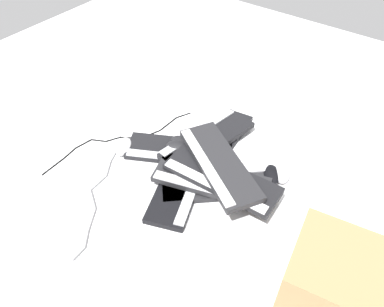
{
  "coord_description": "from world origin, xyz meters",
  "views": [
    {
      "loc": [
        0.63,
        -0.81,
        1.11
      ],
      "look_at": [
        -0.02,
        0.06,
        0.06
      ],
      "focal_mm": 35.0,
      "sensor_mm": 36.0,
      "label": 1
    }
  ],
  "objects_px": {
    "keyboard_2": "(179,151)",
    "mouse_0": "(211,139)",
    "keyboard_7": "(207,139)",
    "mouse_3": "(282,173)",
    "keyboard_0": "(219,184)",
    "keyboard_5": "(221,178)",
    "keyboard_4": "(211,180)",
    "mouse_4": "(272,175)",
    "keyboard_6": "(219,163)",
    "mouse_5": "(183,142)",
    "keyboard_1": "(217,141)",
    "keyboard_3": "(182,181)",
    "cardboard_box": "(330,281)",
    "mouse_1": "(123,147)",
    "mouse_2": "(179,146)"
  },
  "relations": [
    {
      "from": "keyboard_7",
      "to": "cardboard_box",
      "type": "xyz_separation_m",
      "value": [
        0.66,
        -0.35,
        0.08
      ]
    },
    {
      "from": "keyboard_2",
      "to": "keyboard_3",
      "type": "xyz_separation_m",
      "value": [
        0.11,
        -0.13,
        0.0
      ]
    },
    {
      "from": "keyboard_5",
      "to": "cardboard_box",
      "type": "height_order",
      "value": "cardboard_box"
    },
    {
      "from": "mouse_4",
      "to": "keyboard_2",
      "type": "bearing_deg",
      "value": 73.59
    },
    {
      "from": "keyboard_1",
      "to": "mouse_2",
      "type": "bearing_deg",
      "value": -120.42
    },
    {
      "from": "keyboard_4",
      "to": "keyboard_7",
      "type": "height_order",
      "value": "same"
    },
    {
      "from": "keyboard_5",
      "to": "mouse_0",
      "type": "relative_size",
      "value": 4.06
    },
    {
      "from": "keyboard_5",
      "to": "keyboard_0",
      "type": "bearing_deg",
      "value": 137.43
    },
    {
      "from": "mouse_5",
      "to": "cardboard_box",
      "type": "bearing_deg",
      "value": -32.52
    },
    {
      "from": "mouse_2",
      "to": "keyboard_6",
      "type": "bearing_deg",
      "value": -44.43
    },
    {
      "from": "keyboard_0",
      "to": "mouse_4",
      "type": "distance_m",
      "value": 0.21
    },
    {
      "from": "mouse_1",
      "to": "mouse_4",
      "type": "distance_m",
      "value": 0.63
    },
    {
      "from": "keyboard_1",
      "to": "keyboard_7",
      "type": "distance_m",
      "value": 0.06
    },
    {
      "from": "keyboard_1",
      "to": "keyboard_7",
      "type": "bearing_deg",
      "value": -118.09
    },
    {
      "from": "keyboard_3",
      "to": "keyboard_4",
      "type": "xyz_separation_m",
      "value": [
        0.1,
        0.05,
        0.03
      ]
    },
    {
      "from": "keyboard_6",
      "to": "keyboard_7",
      "type": "relative_size",
      "value": 0.99
    },
    {
      "from": "keyboard_7",
      "to": "mouse_1",
      "type": "relative_size",
      "value": 4.17
    },
    {
      "from": "keyboard_6",
      "to": "mouse_3",
      "type": "distance_m",
      "value": 0.27
    },
    {
      "from": "keyboard_1",
      "to": "mouse_4",
      "type": "bearing_deg",
      "value": -8.54
    },
    {
      "from": "keyboard_6",
      "to": "mouse_3",
      "type": "xyz_separation_m",
      "value": [
        0.19,
        0.17,
        -0.08
      ]
    },
    {
      "from": "keyboard_1",
      "to": "keyboard_5",
      "type": "height_order",
      "value": "keyboard_5"
    },
    {
      "from": "keyboard_4",
      "to": "keyboard_5",
      "type": "height_order",
      "value": "keyboard_5"
    },
    {
      "from": "keyboard_0",
      "to": "keyboard_1",
      "type": "bearing_deg",
      "value": 125.13
    },
    {
      "from": "keyboard_2",
      "to": "mouse_0",
      "type": "bearing_deg",
      "value": 37.14
    },
    {
      "from": "keyboard_2",
      "to": "mouse_2",
      "type": "relative_size",
      "value": 4.17
    },
    {
      "from": "keyboard_3",
      "to": "mouse_0",
      "type": "height_order",
      "value": "mouse_0"
    },
    {
      "from": "mouse_0",
      "to": "mouse_5",
      "type": "bearing_deg",
      "value": -175.05
    },
    {
      "from": "keyboard_5",
      "to": "mouse_3",
      "type": "height_order",
      "value": "keyboard_5"
    },
    {
      "from": "mouse_1",
      "to": "mouse_3",
      "type": "xyz_separation_m",
      "value": [
        0.62,
        0.26,
        0.0
      ]
    },
    {
      "from": "mouse_4",
      "to": "mouse_5",
      "type": "relative_size",
      "value": 1.0
    },
    {
      "from": "keyboard_3",
      "to": "keyboard_1",
      "type": "bearing_deg",
      "value": 93.53
    },
    {
      "from": "keyboard_3",
      "to": "keyboard_4",
      "type": "bearing_deg",
      "value": 26.54
    },
    {
      "from": "keyboard_3",
      "to": "keyboard_7",
      "type": "xyz_separation_m",
      "value": [
        -0.04,
        0.23,
        0.03
      ]
    },
    {
      "from": "keyboard_2",
      "to": "keyboard_5",
      "type": "relative_size",
      "value": 1.03
    },
    {
      "from": "keyboard_0",
      "to": "keyboard_5",
      "type": "xyz_separation_m",
      "value": [
        0.02,
        -0.02,
        0.06
      ]
    },
    {
      "from": "keyboard_7",
      "to": "cardboard_box",
      "type": "bearing_deg",
      "value": -27.91
    },
    {
      "from": "mouse_0",
      "to": "mouse_2",
      "type": "bearing_deg",
      "value": -163.66
    },
    {
      "from": "cardboard_box",
      "to": "mouse_3",
      "type": "bearing_deg",
      "value": 130.21
    },
    {
      "from": "mouse_4",
      "to": "keyboard_0",
      "type": "bearing_deg",
      "value": 105.41
    },
    {
      "from": "keyboard_3",
      "to": "keyboard_7",
      "type": "height_order",
      "value": "keyboard_7"
    },
    {
      "from": "keyboard_7",
      "to": "mouse_3",
      "type": "bearing_deg",
      "value": 5.79
    },
    {
      "from": "mouse_1",
      "to": "mouse_4",
      "type": "relative_size",
      "value": 1.0
    },
    {
      "from": "keyboard_5",
      "to": "keyboard_7",
      "type": "height_order",
      "value": "keyboard_5"
    },
    {
      "from": "keyboard_4",
      "to": "mouse_0",
      "type": "relative_size",
      "value": 4.22
    },
    {
      "from": "keyboard_4",
      "to": "mouse_5",
      "type": "height_order",
      "value": "mouse_5"
    },
    {
      "from": "keyboard_0",
      "to": "keyboard_7",
      "type": "xyz_separation_m",
      "value": [
        -0.16,
        0.16,
        0.03
      ]
    },
    {
      "from": "mouse_2",
      "to": "keyboard_2",
      "type": "bearing_deg",
      "value": 99.98
    },
    {
      "from": "keyboard_0",
      "to": "mouse_0",
      "type": "relative_size",
      "value": 3.88
    },
    {
      "from": "keyboard_4",
      "to": "mouse_4",
      "type": "distance_m",
      "value": 0.25
    },
    {
      "from": "keyboard_4",
      "to": "mouse_1",
      "type": "distance_m",
      "value": 0.42
    }
  ]
}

